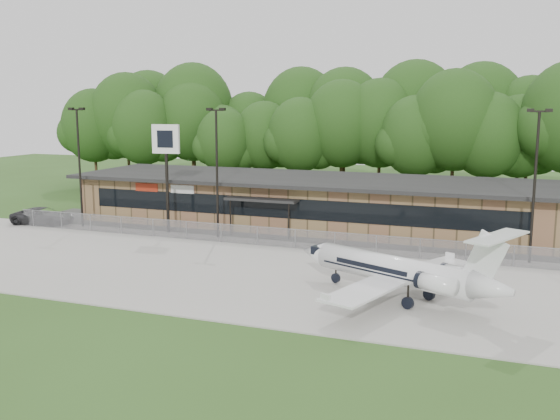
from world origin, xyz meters
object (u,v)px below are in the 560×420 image
at_px(pole_sign, 166,151).
at_px(suv, 43,216).
at_px(business_jet, 400,272).
at_px(terminal, 307,201).

bearing_deg(pole_sign, suv, 177.72).
bearing_deg(suv, business_jet, -118.09).
bearing_deg(business_jet, pole_sign, 175.59).
relative_size(business_jet, pole_sign, 1.47).
xyz_separation_m(terminal, pole_sign, (-9.67, -7.14, 4.64)).
xyz_separation_m(suv, pole_sign, (12.33, 0.55, 6.06)).
xyz_separation_m(business_jet, pole_sign, (-20.93, 11.31, 5.20)).
distance_m(terminal, business_jet, 21.62).
relative_size(terminal, pole_sign, 4.60).
bearing_deg(suv, pole_sign, -97.60).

